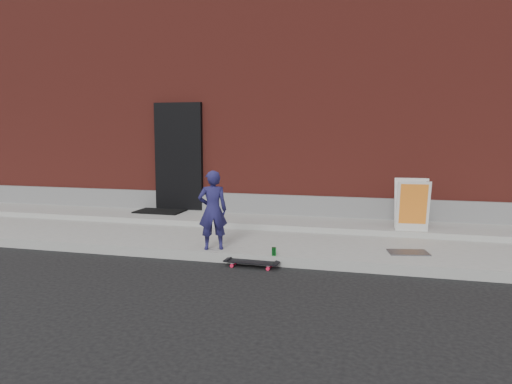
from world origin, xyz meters
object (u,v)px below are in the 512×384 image
(child, at_px, (213,210))
(soda_can, at_px, (274,252))
(pizza_sign, at_px, (412,204))
(skateboard, at_px, (251,263))

(child, xyz_separation_m, soda_can, (0.99, -0.15, -0.54))
(soda_can, bearing_deg, pizza_sign, 44.34)
(pizza_sign, bearing_deg, soda_can, -135.66)
(child, xyz_separation_m, pizza_sign, (2.96, 1.78, -0.06))
(pizza_sign, height_order, soda_can, pizza_sign)
(pizza_sign, xyz_separation_m, soda_can, (-1.97, -1.93, -0.49))
(pizza_sign, bearing_deg, skateboard, -137.17)
(skateboard, bearing_deg, pizza_sign, 42.83)
(child, distance_m, soda_can, 1.14)
(child, relative_size, soda_can, 9.98)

